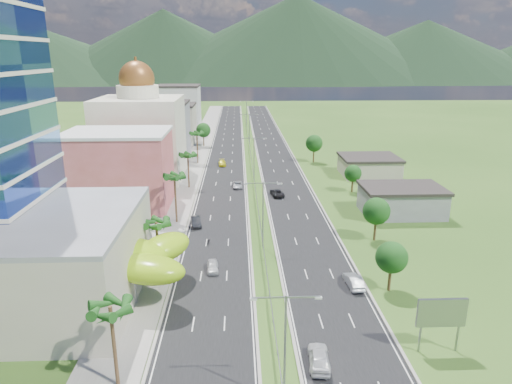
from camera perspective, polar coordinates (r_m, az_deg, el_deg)
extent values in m
plane|color=#2D5119|center=(66.04, 1.33, -10.34)|extent=(500.00, 500.00, 0.00)
cube|color=black|center=(151.68, -3.63, 5.37)|extent=(11.00, 260.00, 0.04)
cube|color=black|center=(152.06, 2.06, 5.42)|extent=(11.00, 260.00, 0.04)
cube|color=gray|center=(152.20, -7.22, 5.33)|extent=(7.00, 260.00, 0.12)
cube|color=gray|center=(133.96, -0.58, 4.12)|extent=(0.08, 216.00, 0.28)
cube|color=gray|center=(234.54, -1.34, 9.57)|extent=(0.10, 0.12, 0.70)
cylinder|color=gray|center=(41.88, 3.63, -19.31)|extent=(0.20, 0.20, 11.00)
cube|color=gray|center=(38.87, 1.61, -13.07)|extent=(2.88, 0.12, 0.12)
cube|color=gray|center=(39.16, 5.93, -12.93)|extent=(2.88, 0.12, 0.12)
cube|color=silver|center=(38.87, -0.33, -13.24)|extent=(0.60, 0.25, 0.18)
cube|color=silver|center=(39.40, 7.81, -12.97)|extent=(0.60, 0.25, 0.18)
cylinder|color=gray|center=(73.01, 0.87, -2.90)|extent=(0.20, 0.20, 11.00)
cube|color=gray|center=(71.33, -0.26, 1.10)|extent=(2.88, 0.12, 0.12)
cube|color=gray|center=(71.49, 2.05, 1.12)|extent=(2.88, 0.12, 0.12)
cube|color=silver|center=(71.33, -1.29, 1.01)|extent=(0.60, 0.25, 0.18)
cube|color=silver|center=(71.62, 3.07, 1.05)|extent=(0.60, 0.25, 0.18)
cylinder|color=gray|center=(111.44, -0.25, 4.07)|extent=(0.20, 0.20, 11.00)
cube|color=gray|center=(110.35, -1.00, 6.75)|extent=(2.88, 0.12, 0.12)
cube|color=gray|center=(110.45, 0.50, 6.76)|extent=(2.88, 0.12, 0.12)
cube|color=silver|center=(110.34, -1.67, 6.69)|extent=(0.60, 0.25, 0.18)
cube|color=silver|center=(110.53, 1.17, 6.72)|extent=(0.60, 0.25, 0.18)
cylinder|color=gray|center=(155.62, -0.84, 7.75)|extent=(0.20, 0.20, 11.00)
cube|color=gray|center=(154.84, -1.39, 9.68)|extent=(2.88, 0.12, 0.12)
cube|color=gray|center=(154.91, -0.31, 9.69)|extent=(2.88, 0.12, 0.12)
cube|color=silver|center=(154.84, -1.87, 9.64)|extent=(0.60, 0.25, 0.18)
cube|color=silver|center=(154.97, 0.17, 9.65)|extent=(0.60, 0.25, 0.18)
cylinder|color=gray|center=(200.17, -1.18, 9.79)|extent=(0.20, 0.20, 11.00)
cube|color=gray|center=(199.56, -1.61, 11.30)|extent=(2.88, 0.12, 0.12)
cube|color=gray|center=(199.61, -0.76, 11.30)|extent=(2.88, 0.12, 0.12)
cube|color=silver|center=(199.56, -1.98, 11.26)|extent=(0.60, 0.25, 0.18)
cube|color=silver|center=(199.66, -0.39, 11.28)|extent=(0.60, 0.25, 0.18)
cube|color=#B2A993|center=(64.58, -28.19, -7.74)|extent=(30.00, 24.00, 11.00)
cylinder|color=gray|center=(66.37, -19.99, -9.36)|extent=(0.50, 0.50, 4.00)
cylinder|color=gray|center=(60.26, -14.92, -11.65)|extent=(0.50, 0.50, 4.00)
cylinder|color=gray|center=(58.75, -19.45, -12.87)|extent=(0.50, 0.50, 4.00)
cylinder|color=gray|center=(64.22, -12.22, -9.59)|extent=(0.50, 0.50, 4.00)
cube|color=#C1564F|center=(96.47, -16.73, 2.55)|extent=(20.00, 15.00, 15.00)
cube|color=beige|center=(117.88, -14.16, 6.50)|extent=(20.00, 20.00, 20.00)
cylinder|color=beige|center=(116.47, -14.57, 12.07)|extent=(10.00, 10.00, 3.00)
sphere|color=brown|center=(116.28, -14.68, 13.54)|extent=(8.40, 8.40, 8.40)
cube|color=gray|center=(142.26, -11.72, 7.56)|extent=(16.00, 15.00, 16.00)
cube|color=#B2A993|center=(163.98, -10.48, 8.29)|extent=(16.00, 15.00, 13.00)
cube|color=silver|center=(186.26, -9.55, 10.12)|extent=(16.00, 15.00, 18.00)
cylinder|color=gray|center=(53.12, 19.79, -16.82)|extent=(0.24, 0.24, 3.20)
cylinder|color=gray|center=(54.67, 23.84, -16.28)|extent=(0.24, 0.24, 3.20)
cube|color=#D85919|center=(52.33, 22.21, -13.80)|extent=(5.20, 0.35, 3.20)
cube|color=gray|center=(93.65, 17.72, -1.15)|extent=(15.00, 10.00, 5.00)
cube|color=#B2A993|center=(121.80, 13.94, 3.09)|extent=(14.00, 12.00, 4.40)
cylinder|color=#47301C|center=(46.36, -17.29, -18.03)|extent=(0.36, 0.36, 8.50)
cylinder|color=#47301C|center=(67.14, -12.17, -6.73)|extent=(0.36, 0.36, 7.50)
cylinder|color=#47301C|center=(85.40, -10.02, -0.90)|extent=(0.36, 0.36, 9.00)
cylinder|color=#47301C|center=(107.50, -8.44, 2.59)|extent=(0.36, 0.36, 8.00)
cylinder|color=#47301C|center=(131.68, -7.35, 5.44)|extent=(0.36, 0.36, 8.80)
cylinder|color=#47301C|center=(156.52, -6.56, 6.56)|extent=(0.40, 0.40, 4.90)
sphere|color=#1A4C17|center=(155.99, -6.59, 7.70)|extent=(4.90, 4.90, 4.90)
cylinder|color=#47301C|center=(63.69, 16.39, -10.05)|extent=(0.40, 0.40, 4.20)
sphere|color=#1A4C17|center=(62.55, 16.59, -7.84)|extent=(4.20, 4.20, 4.20)
cylinder|color=#47301C|center=(79.28, 14.67, -4.32)|extent=(0.40, 0.40, 4.55)
sphere|color=#1A4C17|center=(78.30, 14.82, -2.33)|extent=(4.55, 4.55, 4.55)
cylinder|color=#47301C|center=(105.78, 11.95, 1.00)|extent=(0.40, 0.40, 3.85)
sphere|color=#1A4C17|center=(105.14, 12.03, 2.30)|extent=(3.85, 3.85, 3.85)
cylinder|color=#47301C|center=(133.36, 7.22, 4.74)|extent=(0.40, 0.40, 4.90)
sphere|color=#1A4C17|center=(132.74, 7.27, 6.07)|extent=(4.90, 4.90, 4.90)
imported|color=silver|center=(67.19, -5.45, -9.23)|extent=(1.88, 4.06, 1.35)
imported|color=black|center=(84.38, -7.52, -3.65)|extent=(2.43, 4.98, 1.57)
imported|color=#A7ABAF|center=(107.23, -2.32, 0.89)|extent=(2.26, 4.72, 1.30)
imported|color=gold|center=(129.01, -4.25, 3.64)|extent=(2.38, 5.10, 1.44)
imported|color=silver|center=(49.25, 7.89, -19.80)|extent=(2.49, 5.29, 1.75)
imported|color=#B0B3B8|center=(64.03, 12.12, -10.82)|extent=(2.04, 5.01, 1.61)
imported|color=black|center=(100.98, 2.64, -0.08)|extent=(3.16, 5.56, 1.46)
imported|color=black|center=(75.99, -5.95, -6.06)|extent=(0.77, 2.09, 1.31)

